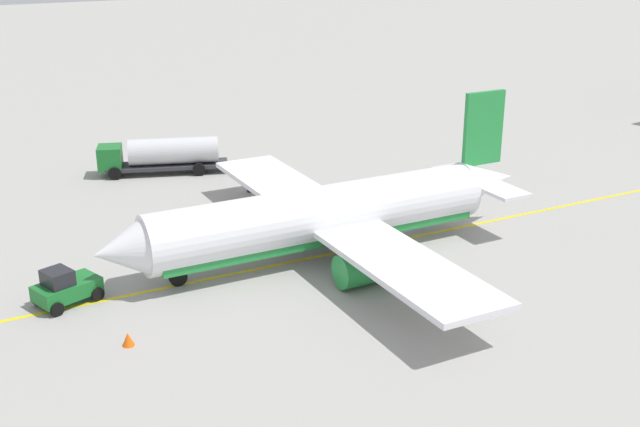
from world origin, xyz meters
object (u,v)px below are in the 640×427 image
Objects in this scene: airplane at (326,217)px; fuel_tanker at (162,154)px; pushback_tug at (65,287)px; refueling_worker at (250,182)px; safety_cone_nose at (128,339)px.

fuel_tanker is at bearing -81.76° from airplane.
pushback_tug is (13.25, 21.83, -0.73)m from fuel_tanker.
fuel_tanker is 9.68m from refueling_worker.
refueling_worker is at bearing -128.96° from safety_cone_nose.
pushback_tug reaches higher than safety_cone_nose.
airplane is 7.69× the size of pushback_tug.
airplane is at bearing 175.78° from pushback_tug.
pushback_tug is 5.60× the size of safety_cone_nose.
airplane is 2.76× the size of fuel_tanker.
airplane reaches higher than refueling_worker.
airplane reaches higher than pushback_tug.
refueling_worker is (-17.71, -13.28, -0.19)m from pushback_tug.
safety_cone_nose is (16.04, 19.84, -0.46)m from refueling_worker.
airplane reaches higher than fuel_tanker.
safety_cone_nose is at bearing 19.65° from airplane.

